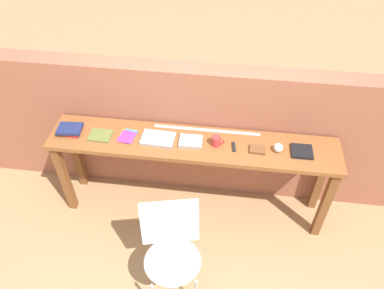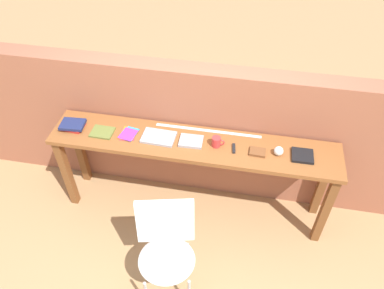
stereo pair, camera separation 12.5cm
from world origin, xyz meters
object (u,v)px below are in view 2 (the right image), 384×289
leather_journal_brown (258,152)px  sports_ball_small (279,151)px  mug (217,142)px  book_repair_rightmost (302,156)px  multitool_folded (234,148)px  book_stack_leftmost (73,125)px  book_open_centre (159,137)px  pamphlet_pile_colourful (128,134)px  magazine_cycling (102,132)px  chair_white_moulded (166,247)px

leather_journal_brown → sports_ball_small: 0.17m
mug → book_repair_rightmost: size_ratio=0.63×
multitool_folded → sports_ball_small: (0.36, 0.00, 0.03)m
mug → sports_ball_small: size_ratio=1.41×
book_repair_rightmost → sports_ball_small: bearing=-177.8°
leather_journal_brown → book_stack_leftmost: bearing=-178.3°
book_open_centre → book_repair_rightmost: book_repair_rightmost is taller
book_repair_rightmost → pamphlet_pile_colourful: bearing=179.5°
mug → book_repair_rightmost: bearing=-0.1°
pamphlet_pile_colourful → book_open_centre: (0.27, 0.00, 0.00)m
book_stack_leftmost → magazine_cycling: (0.28, -0.02, -0.02)m
multitool_folded → book_open_centre: bearing=178.5°
multitool_folded → chair_white_moulded: bearing=-117.1°
magazine_cycling → leather_journal_brown: (1.35, -0.00, 0.00)m
multitool_folded → magazine_cycling: bearing=-179.6°
book_stack_leftmost → pamphlet_pile_colourful: bearing=0.4°
book_repair_rightmost → magazine_cycling: bearing=-179.8°
chair_white_moulded → multitool_folded: multitool_folded is taller
book_stack_leftmost → book_repair_rightmost: book_stack_leftmost is taller
chair_white_moulded → leather_journal_brown: (0.61, 0.79, 0.37)m
leather_journal_brown → sports_ball_small: size_ratio=1.67×
pamphlet_pile_colourful → multitool_folded: bearing=-0.9°
sports_ball_small → mug: bearing=178.9°
leather_journal_brown → mug: bearing=178.4°
book_open_centre → mug: size_ratio=2.58×
mug → multitool_folded: (0.15, -0.01, -0.04)m
book_stack_leftmost → multitool_folded: bearing=-0.4°
book_stack_leftmost → pamphlet_pile_colourful: book_stack_leftmost is taller
chair_white_moulded → mug: mug is taller
leather_journal_brown → sports_ball_small: sports_ball_small is taller
multitool_folded → book_stack_leftmost: bearing=179.6°
leather_journal_brown → multitool_folded: bearing=179.5°
book_stack_leftmost → magazine_cycling: 0.28m
sports_ball_small → book_open_centre: bearing=179.3°
magazine_cycling → sports_ball_small: size_ratio=2.48×
multitool_folded → book_repair_rightmost: 0.56m
chair_white_moulded → book_stack_leftmost: bearing=141.7°
book_open_centre → multitool_folded: (0.65, -0.02, -0.00)m
book_repair_rightmost → mug: bearing=179.5°
book_repair_rightmost → multitool_folded: bearing=-179.1°
leather_journal_brown → book_repair_rightmost: bearing=6.2°
book_stack_leftmost → multitool_folded: size_ratio=1.98×
chair_white_moulded → magazine_cycling: size_ratio=4.61×
mug → chair_white_moulded: bearing=-107.6°
multitool_folded → book_repair_rightmost: (0.56, 0.01, 0.00)m
book_stack_leftmost → book_open_centre: (0.78, 0.01, -0.02)m
pamphlet_pile_colourful → sports_ball_small: (1.29, -0.01, 0.03)m
book_open_centre → chair_white_moulded: bearing=-71.1°
pamphlet_pile_colourful → book_open_centre: size_ratio=0.67×
magazine_cycling → multitool_folded: magazine_cycling is taller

